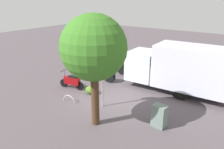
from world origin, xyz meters
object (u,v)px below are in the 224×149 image
Objects in this scene: stop_sign at (102,72)px; street_tree at (94,49)px; motorcycle at (72,81)px; box_truck_near at (178,67)px; utility_cabinet at (159,116)px; bike_rack_hoop at (69,102)px.

street_tree is (-0.80, 1.55, 1.64)m from stop_sign.
stop_sign reaches higher than motorcycle.
box_truck_near reaches higher than motorcycle.
utility_cabinet is (-3.37, 0.02, -1.49)m from stop_sign.
box_truck_near reaches higher than utility_cabinet.
utility_cabinet is at bearing 97.84° from box_truck_near.
street_tree is at bearing 30.90° from utility_cabinet.
motorcycle is at bearing -7.00° from utility_cabinet.
box_truck_near is at bearing -120.62° from stop_sign.
box_truck_near is at bearing -106.68° from street_tree.
street_tree reaches higher than bike_rack_hoop.
stop_sign is 2.40m from street_tree.
street_tree is at bearing 162.78° from bike_rack_hoop.
bike_rack_hoop is at bearing 7.46° from utility_cabinet.
street_tree is at bearing 138.40° from motorcycle.
motorcycle reaches higher than bike_rack_hoop.
box_truck_near is 5.04m from stop_sign.
motorcycle is at bearing -30.50° from street_tree.
street_tree is 4.65m from bike_rack_hoop.
utility_cabinet is at bearing 179.74° from stop_sign.
bike_rack_hoop is (-1.25, 1.50, -0.52)m from motorcycle.
stop_sign reaches higher than utility_cabinet.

